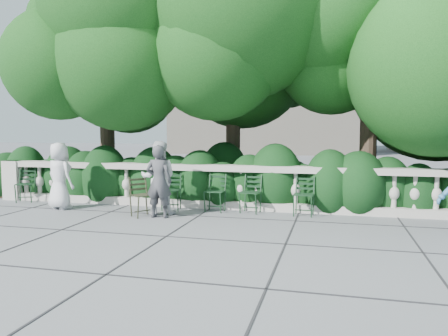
% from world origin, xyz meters
% --- Properties ---
extents(ground, '(90.00, 90.00, 0.00)m').
position_xyz_m(ground, '(0.00, 0.00, 0.00)').
color(ground, '#575960').
rests_on(ground, ground).
extents(balustrade, '(12.00, 0.44, 1.00)m').
position_xyz_m(balustrade, '(0.00, 1.80, 0.49)').
color(balustrade, '#9E998E').
rests_on(balustrade, ground).
extents(shrub_hedge, '(15.00, 2.60, 1.70)m').
position_xyz_m(shrub_hedge, '(0.00, 3.00, 0.00)').
color(shrub_hedge, black).
rests_on(shrub_hedge, ground).
extents(tree_canopy, '(15.04, 6.52, 6.78)m').
position_xyz_m(tree_canopy, '(0.69, 3.19, 3.96)').
color(tree_canopy, '#3F3023').
rests_on(tree_canopy, ground).
extents(chair_a, '(0.58, 0.60, 0.84)m').
position_xyz_m(chair_a, '(-5.17, 1.34, 0.00)').
color(chair_a, black).
rests_on(chair_a, ground).
extents(chair_b, '(0.46, 0.50, 0.84)m').
position_xyz_m(chair_b, '(-0.30, 1.23, 0.00)').
color(chair_b, black).
rests_on(chair_b, ground).
extents(chair_c, '(0.51, 0.55, 0.84)m').
position_xyz_m(chair_c, '(-1.28, 1.20, 0.00)').
color(chair_c, black).
rests_on(chair_c, ground).
extents(chair_d, '(0.50, 0.54, 0.84)m').
position_xyz_m(chair_d, '(0.46, 1.29, 0.00)').
color(chair_d, black).
rests_on(chair_d, ground).
extents(chair_e, '(0.47, 0.51, 0.84)m').
position_xyz_m(chair_e, '(1.61, 1.23, 0.00)').
color(chair_e, black).
rests_on(chair_e, ground).
extents(chair_weathered, '(0.65, 0.64, 0.84)m').
position_xyz_m(chair_weathered, '(-1.50, 0.39, 0.00)').
color(chair_weathered, black).
rests_on(chair_weathered, ground).
extents(person_businessman, '(0.86, 0.71, 1.51)m').
position_xyz_m(person_businessman, '(-3.79, 0.83, 0.76)').
color(person_businessman, silver).
rests_on(person_businessman, ground).
extents(person_woman_grey, '(0.55, 0.36, 1.49)m').
position_xyz_m(person_woman_grey, '(-1.23, 0.47, 0.74)').
color(person_woman_grey, '#3B3C40').
rests_on(person_woman_grey, ground).
extents(person_casual_man, '(0.87, 0.74, 1.56)m').
position_xyz_m(person_casual_man, '(-1.38, 0.81, 0.78)').
color(person_casual_man, silver).
rests_on(person_casual_man, ground).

